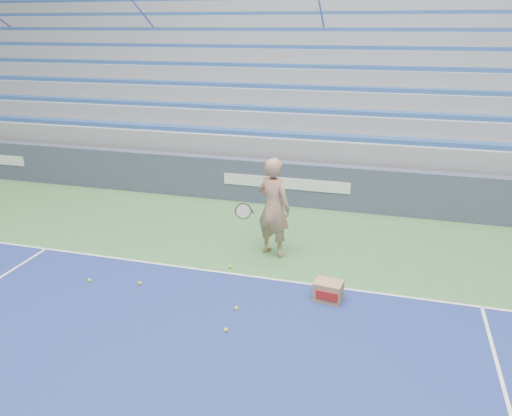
% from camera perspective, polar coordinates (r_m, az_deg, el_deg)
% --- Properties ---
extents(sponsor_barrier, '(30.00, 0.32, 1.10)m').
position_cam_1_polar(sponsor_barrier, '(12.55, 3.54, 2.82)').
color(sponsor_barrier, '#3D445C').
rests_on(sponsor_barrier, ground).
extents(bleachers, '(31.00, 9.15, 7.30)m').
position_cam_1_polar(bleachers, '(17.72, 7.74, 13.77)').
color(bleachers, gray).
rests_on(bleachers, ground).
extents(tennis_player, '(1.02, 0.96, 1.97)m').
position_cam_1_polar(tennis_player, '(9.62, 2.00, 0.09)').
color(tennis_player, tan).
rests_on(tennis_player, ground).
extents(ball_box, '(0.49, 0.40, 0.34)m').
position_cam_1_polar(ball_box, '(8.41, 8.25, -9.38)').
color(ball_box, '#A2764E').
rests_on(ball_box, ground).
extents(tennis_ball_0, '(0.07, 0.07, 0.07)m').
position_cam_1_polar(tennis_ball_0, '(9.07, -13.16, -8.40)').
color(tennis_ball_0, '#C4D62B').
rests_on(tennis_ball_0, ground).
extents(tennis_ball_1, '(0.07, 0.07, 0.07)m').
position_cam_1_polar(tennis_ball_1, '(8.13, -2.26, -11.40)').
color(tennis_ball_1, '#C4D62B').
rests_on(tennis_ball_1, ground).
extents(tennis_ball_2, '(0.07, 0.07, 0.07)m').
position_cam_1_polar(tennis_ball_2, '(7.64, -3.47, -13.75)').
color(tennis_ball_2, '#C4D62B').
rests_on(tennis_ball_2, ground).
extents(tennis_ball_3, '(0.07, 0.07, 0.07)m').
position_cam_1_polar(tennis_ball_3, '(8.56, 7.51, -9.84)').
color(tennis_ball_3, '#C4D62B').
rests_on(tennis_ball_3, ground).
extents(tennis_ball_4, '(0.07, 0.07, 0.07)m').
position_cam_1_polar(tennis_ball_4, '(9.41, -18.49, -7.86)').
color(tennis_ball_4, '#C4D62B').
rests_on(tennis_ball_4, ground).
extents(tennis_ball_5, '(0.07, 0.07, 0.07)m').
position_cam_1_polar(tennis_ball_5, '(9.43, -3.01, -6.69)').
color(tennis_ball_5, '#C4D62B').
rests_on(tennis_ball_5, ground).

